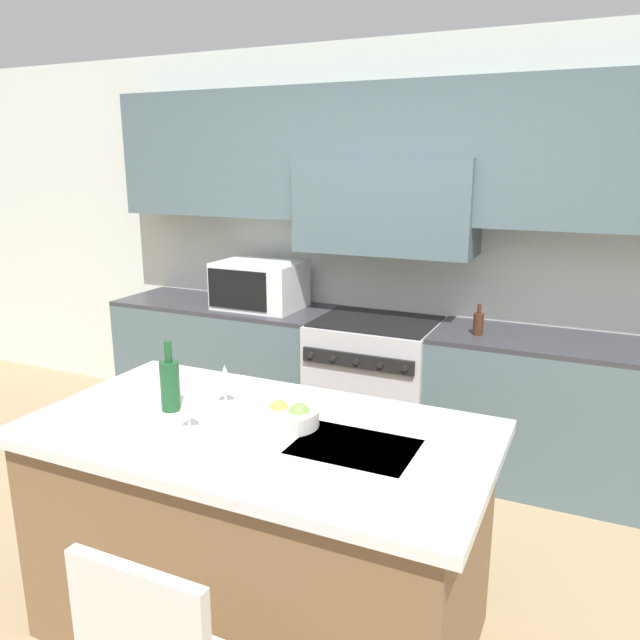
% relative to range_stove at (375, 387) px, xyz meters
% --- Properties ---
extents(ground_plane, '(10.00, 10.00, 0.00)m').
position_rel_range_stove_xyz_m(ground_plane, '(-0.00, -1.82, -0.46)').
color(ground_plane, '#997F5B').
extents(back_cabinetry, '(10.00, 0.46, 2.70)m').
position_rel_range_stove_xyz_m(back_cabinetry, '(-0.00, 0.26, 1.15)').
color(back_cabinetry, silver).
rests_on(back_cabinetry, ground_plane).
extents(back_counter, '(4.00, 0.62, 0.92)m').
position_rel_range_stove_xyz_m(back_counter, '(-0.00, 0.02, -0.00)').
color(back_counter, '#4C6066').
rests_on(back_counter, ground_plane).
extents(range_stove, '(0.79, 0.70, 0.92)m').
position_rel_range_stove_xyz_m(range_stove, '(0.00, 0.00, 0.00)').
color(range_stove, '#B7B7BC').
rests_on(range_stove, ground_plane).
extents(microwave, '(0.59, 0.44, 0.33)m').
position_rel_range_stove_xyz_m(microwave, '(-0.88, 0.02, 0.62)').
color(microwave, silver).
rests_on(microwave, back_counter).
extents(kitchen_island, '(1.83, 0.99, 0.93)m').
position_rel_range_stove_xyz_m(kitchen_island, '(0.14, -1.78, 0.00)').
color(kitchen_island, brown).
rests_on(kitchen_island, ground_plane).
extents(wine_bottle, '(0.08, 0.08, 0.30)m').
position_rel_range_stove_xyz_m(wine_bottle, '(-0.27, -1.78, 0.58)').
color(wine_bottle, '#194723').
rests_on(wine_bottle, kitchen_island).
extents(wine_glass_near, '(0.07, 0.07, 0.17)m').
position_rel_range_stove_xyz_m(wine_glass_near, '(-0.09, -1.90, 0.58)').
color(wine_glass_near, white).
rests_on(wine_glass_near, kitchen_island).
extents(wine_glass_far, '(0.07, 0.07, 0.17)m').
position_rel_range_stove_xyz_m(wine_glass_far, '(-0.10, -1.62, 0.58)').
color(wine_glass_far, white).
rests_on(wine_glass_far, kitchen_island).
extents(fruit_bowl, '(0.24, 0.24, 0.10)m').
position_rel_range_stove_xyz_m(fruit_bowl, '(0.25, -1.71, 0.50)').
color(fruit_bowl, silver).
rests_on(fruit_bowl, kitchen_island).
extents(oil_bottle_on_counter, '(0.06, 0.06, 0.19)m').
position_rel_range_stove_xyz_m(oil_bottle_on_counter, '(0.66, -0.05, 0.53)').
color(oil_bottle_on_counter, '#422314').
rests_on(oil_bottle_on_counter, back_counter).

